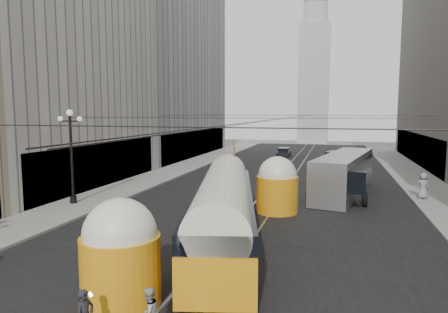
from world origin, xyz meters
The scene contains 14 objects.
road centered at (0.00, 32.50, 0.00)m, with size 20.00×85.00×0.02m, color black.
sidewalk_left centered at (-12.00, 36.00, 0.07)m, with size 4.00×72.00×0.15m, color gray.
sidewalk_right centered at (12.00, 36.00, 0.07)m, with size 4.00×72.00×0.15m, color gray.
rail_left centered at (-0.75, 32.50, 0.00)m, with size 0.12×85.00×0.04m, color gray.
rail_right centered at (0.75, 32.50, 0.00)m, with size 0.12×85.00×0.04m, color gray.
building_left_far centered at (-19.99, 48.00, 14.31)m, with size 12.60×28.60×28.60m.
distant_tower centered at (0.00, 80.00, 14.97)m, with size 6.00×6.00×31.36m.
lamppost_left_mid centered at (-12.60, 18.00, 3.74)m, with size 1.86×0.44×6.37m.
catenary centered at (0.12, 31.49, 5.88)m, with size 25.00×72.00×0.23m.
streetcar centered at (-0.50, 13.02, 1.78)m, with size 5.88×16.17×3.63m.
city_bus centered at (5.34, 26.98, 1.71)m, with size 4.98×12.63×3.12m.
sedan_white_far centered at (4.57, 46.22, 0.66)m, with size 3.26×5.01×1.47m.
sedan_dark_far centered at (-2.41, 51.66, 0.58)m, with size 1.73×4.10×1.29m.
pedestrian_sidewalk_right centered at (10.75, 25.95, 1.09)m, with size 0.92×0.56×1.88m, color gray.
Camera 1 is at (4.57, -5.05, 6.37)m, focal length 32.00 mm.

